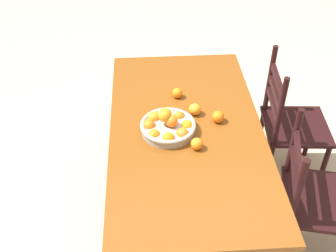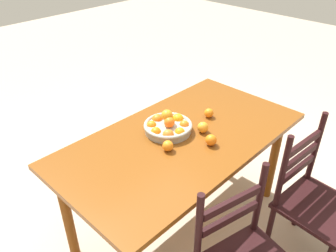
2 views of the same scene
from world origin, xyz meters
name	(u,v)px [view 1 (image 1 of 2)]	position (x,y,z in m)	size (l,w,h in m)	color
ground_plane	(183,215)	(0.00, 0.00, 0.00)	(12.00, 12.00, 0.00)	#BBA68F
dining_table	(186,141)	(0.00, 0.00, 0.67)	(1.61, 0.86, 0.76)	brown
chair_near_window	(289,124)	(-0.37, 0.75, 0.45)	(0.46, 0.46, 0.95)	black
chair_by_cabinet	(316,200)	(0.30, 0.71, 0.45)	(0.54, 0.54, 0.92)	black
fruit_bowl	(168,126)	(0.01, -0.11, 0.80)	(0.31, 0.31, 0.14)	#A09D90
orange_loose_0	(218,117)	(-0.05, 0.18, 0.80)	(0.07, 0.07, 0.07)	orange
orange_loose_1	(195,109)	(-0.13, 0.06, 0.80)	(0.07, 0.07, 0.07)	orange
orange_loose_2	(177,93)	(-0.31, -0.03, 0.79)	(0.06, 0.06, 0.06)	orange
orange_loose_3	(197,144)	(0.17, 0.04, 0.79)	(0.07, 0.07, 0.07)	orange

